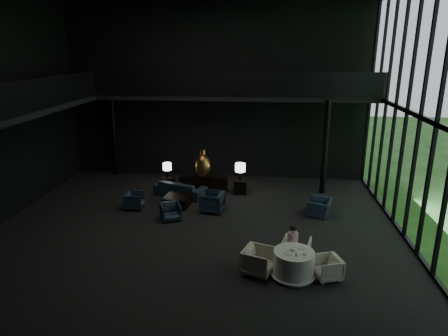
# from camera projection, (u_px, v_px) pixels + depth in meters

# --- Properties ---
(floor) EXTENTS (14.00, 12.00, 0.02)m
(floor) POSITION_uv_depth(u_px,v_px,m) (198.00, 227.00, 13.95)
(floor) COLOR black
(floor) RESTS_ON ground
(wall_back) EXTENTS (14.00, 0.04, 8.00)m
(wall_back) POSITION_uv_depth(u_px,v_px,m) (217.00, 93.00, 18.51)
(wall_back) COLOR black
(wall_back) RESTS_ON ground
(wall_front) EXTENTS (14.00, 0.04, 8.00)m
(wall_front) POSITION_uv_depth(u_px,v_px,m) (138.00, 166.00, 7.08)
(wall_front) COLOR black
(wall_front) RESTS_ON ground
(curtain_wall) EXTENTS (0.20, 12.00, 8.00)m
(curtain_wall) POSITION_uv_depth(u_px,v_px,m) (421.00, 117.00, 12.14)
(curtain_wall) COLOR black
(curtain_wall) RESTS_ON ground
(mezzanine_left) EXTENTS (2.00, 12.00, 0.25)m
(mezzanine_left) POSITION_uv_depth(u_px,v_px,m) (18.00, 111.00, 13.36)
(mezzanine_left) COLOR black
(mezzanine_left) RESTS_ON wall_left
(mezzanine_back) EXTENTS (12.00, 2.00, 0.25)m
(mezzanine_back) POSITION_uv_depth(u_px,v_px,m) (237.00, 96.00, 17.46)
(mezzanine_back) COLOR black
(mezzanine_back) RESTS_ON wall_back
(railing_left) EXTENTS (0.06, 12.00, 1.00)m
(railing_left) POSITION_uv_depth(u_px,v_px,m) (45.00, 93.00, 13.09)
(railing_left) COLOR black
(railing_left) RESTS_ON mezzanine_left
(railing_back) EXTENTS (12.00, 0.06, 1.00)m
(railing_back) POSITION_uv_depth(u_px,v_px,m) (235.00, 84.00, 16.34)
(railing_back) COLOR black
(railing_back) RESTS_ON mezzanine_back
(column_nw) EXTENTS (0.24, 0.24, 4.00)m
(column_nw) POSITION_uv_depth(u_px,v_px,m) (114.00, 134.00, 19.28)
(column_nw) COLOR black
(column_nw) RESTS_ON floor
(column_ne) EXTENTS (0.24, 0.24, 4.00)m
(column_ne) POSITION_uv_depth(u_px,v_px,m) (325.00, 148.00, 16.73)
(column_ne) COLOR black
(column_ne) RESTS_ON floor
(console) EXTENTS (2.09, 0.47, 0.66)m
(console) POSITION_uv_depth(u_px,v_px,m) (204.00, 184.00, 17.40)
(console) COLOR black
(console) RESTS_ON floor
(bronze_urn) EXTENTS (0.67, 0.67, 1.25)m
(bronze_urn) POSITION_uv_depth(u_px,v_px,m) (203.00, 166.00, 17.00)
(bronze_urn) COLOR #A97722
(bronze_urn) RESTS_ON console
(side_table_left) EXTENTS (0.53, 0.53, 0.58)m
(side_table_left) POSITION_uv_depth(u_px,v_px,m) (168.00, 183.00, 17.62)
(side_table_left) COLOR black
(side_table_left) RESTS_ON floor
(table_lamp_left) EXTENTS (0.38, 0.38, 0.64)m
(table_lamp_left) POSITION_uv_depth(u_px,v_px,m) (167.00, 167.00, 17.37)
(table_lamp_left) COLOR black
(table_lamp_left) RESTS_ON side_table_left
(side_table_right) EXTENTS (0.54, 0.54, 0.60)m
(side_table_right) POSITION_uv_depth(u_px,v_px,m) (240.00, 186.00, 17.15)
(side_table_right) COLOR black
(side_table_right) RESTS_ON floor
(table_lamp_right) EXTENTS (0.44, 0.44, 0.73)m
(table_lamp_right) POSITION_uv_depth(u_px,v_px,m) (240.00, 168.00, 16.90)
(table_lamp_right) COLOR black
(table_lamp_right) RESTS_ON side_table_right
(sofa) EXTENTS (2.39, 1.43, 0.90)m
(sofa) POSITION_uv_depth(u_px,v_px,m) (180.00, 185.00, 16.82)
(sofa) COLOR black
(sofa) RESTS_ON floor
(lounge_armchair_west) EXTENTS (0.64, 0.67, 0.65)m
(lounge_armchair_west) POSITION_uv_depth(u_px,v_px,m) (134.00, 201.00, 15.49)
(lounge_armchair_west) COLOR #27333F
(lounge_armchair_west) RESTS_ON floor
(lounge_armchair_east) EXTENTS (0.97, 1.02, 0.91)m
(lounge_armchair_east) POSITION_uv_depth(u_px,v_px,m) (212.00, 200.00, 15.19)
(lounge_armchair_east) COLOR #1C283A
(lounge_armchair_east) RESTS_ON floor
(lounge_armchair_south) EXTENTS (0.78, 0.76, 0.61)m
(lounge_armchair_south) POSITION_uv_depth(u_px,v_px,m) (170.00, 212.00, 14.49)
(lounge_armchair_south) COLOR black
(lounge_armchair_south) RESTS_ON floor
(window_armchair) EXTENTS (0.77, 0.96, 0.73)m
(window_armchair) POSITION_uv_depth(u_px,v_px,m) (319.00, 206.00, 14.88)
(window_armchair) COLOR #202834
(window_armchair) RESTS_ON floor
(coffee_table) EXTENTS (1.07, 1.07, 0.42)m
(coffee_table) POSITION_uv_depth(u_px,v_px,m) (177.00, 201.00, 15.79)
(coffee_table) COLOR black
(coffee_table) RESTS_ON floor
(dining_table) EXTENTS (1.26, 1.26, 0.75)m
(dining_table) POSITION_uv_depth(u_px,v_px,m) (293.00, 265.00, 10.87)
(dining_table) COLOR white
(dining_table) RESTS_ON floor
(dining_chair_north) EXTENTS (0.94, 0.90, 0.81)m
(dining_chair_north) POSITION_uv_depth(u_px,v_px,m) (296.00, 249.00, 11.61)
(dining_chair_north) COLOR silver
(dining_chair_north) RESTS_ON floor
(dining_chair_east) EXTENTS (0.71, 0.73, 0.61)m
(dining_chair_east) POSITION_uv_depth(u_px,v_px,m) (327.00, 268.00, 10.79)
(dining_chair_east) COLOR silver
(dining_chair_east) RESTS_ON floor
(dining_chair_west) EXTENTS (0.99, 1.02, 0.84)m
(dining_chair_west) POSITION_uv_depth(u_px,v_px,m) (258.00, 259.00, 11.01)
(dining_chair_west) COLOR beige
(dining_chair_west) RESTS_ON floor
(child) EXTENTS (0.30, 0.30, 0.64)m
(child) POSITION_uv_depth(u_px,v_px,m) (293.00, 236.00, 11.60)
(child) COLOR #DCADC4
(child) RESTS_ON dining_chair_north
(plate_a) EXTENTS (0.25, 0.25, 0.02)m
(plate_a) POSITION_uv_depth(u_px,v_px,m) (288.00, 253.00, 10.67)
(plate_a) COLOR white
(plate_a) RESTS_ON dining_table
(plate_b) EXTENTS (0.28, 0.28, 0.01)m
(plate_b) POSITION_uv_depth(u_px,v_px,m) (301.00, 248.00, 10.94)
(plate_b) COLOR white
(plate_b) RESTS_ON dining_table
(saucer) EXTENTS (0.16, 0.16, 0.01)m
(saucer) POSITION_uv_depth(u_px,v_px,m) (306.00, 254.00, 10.64)
(saucer) COLOR white
(saucer) RESTS_ON dining_table
(coffee_cup) EXTENTS (0.10, 0.10, 0.07)m
(coffee_cup) POSITION_uv_depth(u_px,v_px,m) (305.00, 254.00, 10.56)
(coffee_cup) COLOR white
(coffee_cup) RESTS_ON saucer
(cereal_bowl) EXTENTS (0.17, 0.17, 0.08)m
(cereal_bowl) POSITION_uv_depth(u_px,v_px,m) (293.00, 249.00, 10.80)
(cereal_bowl) COLOR white
(cereal_bowl) RESTS_ON dining_table
(cream_pot) EXTENTS (0.06, 0.06, 0.07)m
(cream_pot) POSITION_uv_depth(u_px,v_px,m) (296.00, 255.00, 10.52)
(cream_pot) COLOR #99999E
(cream_pot) RESTS_ON dining_table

